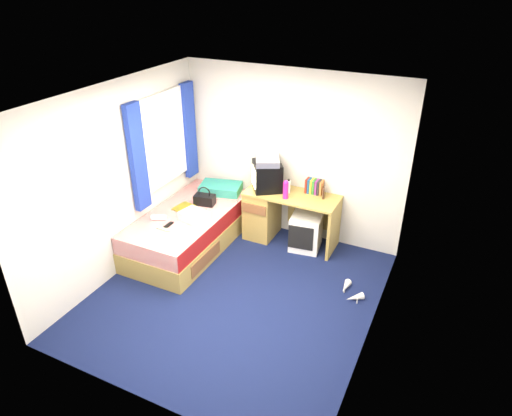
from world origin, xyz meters
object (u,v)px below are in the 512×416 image
at_px(aerosol_can, 289,187).
at_px(handbag, 205,199).
at_px(magazine, 184,207).
at_px(white_heels, 350,292).
at_px(desk, 274,212).
at_px(crt_tv, 267,176).
at_px(colour_swatch_fan, 164,229).
at_px(storage_cube, 306,232).
at_px(pink_water_bottle, 286,190).
at_px(water_bottle, 159,218).
at_px(picture_frame, 323,193).
at_px(pillow, 221,188).
at_px(towel, 194,216).
at_px(remote_control, 168,225).
at_px(vcr, 267,160).
at_px(bed, 190,229).

relative_size(aerosol_can, handbag, 0.59).
relative_size(magazine, white_heels, 0.74).
height_order(desk, crt_tv, crt_tv).
distance_m(crt_tv, colour_swatch_fan, 1.59).
bearing_deg(storage_cube, pink_water_bottle, -174.00).
bearing_deg(water_bottle, storage_cube, 30.45).
bearing_deg(crt_tv, magazine, -90.14).
height_order(picture_frame, white_heels, picture_frame).
xyz_separation_m(pillow, water_bottle, (-0.33, -1.09, -0.03)).
distance_m(pillow, pink_water_bottle, 1.14).
xyz_separation_m(storage_cube, water_bottle, (-1.72, -1.01, 0.32)).
relative_size(storage_cube, towel, 1.54).
bearing_deg(desk, picture_frame, 7.63).
height_order(picture_frame, magazine, picture_frame).
bearing_deg(towel, pink_water_bottle, 35.27).
xyz_separation_m(crt_tv, remote_control, (-0.87, -1.16, -0.40)).
xyz_separation_m(crt_tv, magazine, (-0.97, -0.67, -0.40)).
relative_size(crt_tv, white_heels, 1.44).
height_order(crt_tv, remote_control, crt_tv).
bearing_deg(magazine, water_bottle, -103.54).
bearing_deg(remote_control, pillow, 84.03).
relative_size(storage_cube, handbag, 1.64).
bearing_deg(crt_tv, pink_water_bottle, 31.42).
xyz_separation_m(picture_frame, magazine, (-1.77, -0.76, -0.27)).
height_order(crt_tv, water_bottle, crt_tv).
bearing_deg(desk, storage_cube, -8.80).
relative_size(storage_cube, pink_water_bottle, 2.16).
relative_size(vcr, remote_control, 2.76).
bearing_deg(crt_tv, vcr, 90.00).
distance_m(storage_cube, crt_tv, 0.95).
xyz_separation_m(aerosol_can, handbag, (-1.08, -0.46, -0.22)).
distance_m(desk, magazine, 1.28).
relative_size(bed, white_heels, 5.31).
height_order(desk, picture_frame, picture_frame).
height_order(pink_water_bottle, handbag, pink_water_bottle).
distance_m(vcr, towel, 1.26).
xyz_separation_m(pink_water_bottle, magazine, (-1.32, -0.51, -0.32)).
relative_size(crt_tv, water_bottle, 2.70).
xyz_separation_m(magazine, white_heels, (2.47, -0.17, -0.51)).
bearing_deg(aerosol_can, crt_tv, -176.62).
relative_size(crt_tv, picture_frame, 3.86).
bearing_deg(colour_swatch_fan, crt_tv, 55.69).
bearing_deg(towel, remote_control, -125.87).
relative_size(pink_water_bottle, magazine, 0.84).
height_order(aerosol_can, towel, aerosol_can).
xyz_separation_m(water_bottle, remote_control, (0.20, -0.07, -0.03)).
distance_m(desk, picture_frame, 0.81).
bearing_deg(desk, water_bottle, -137.42).
bearing_deg(towel, vcr, 52.59).
bearing_deg(bed, remote_control, -93.97).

